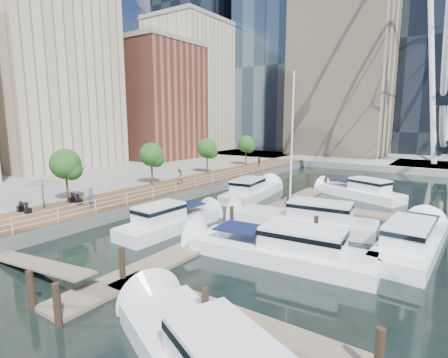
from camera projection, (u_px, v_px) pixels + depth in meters
ground at (117, 256)px, 20.92m from camera, size 520.00×520.00×0.00m
boardwalk at (175, 190)px, 38.04m from camera, size 6.00×60.00×1.00m
seawall at (196, 193)px, 36.37m from camera, size 0.25×60.00×1.00m
land_inland at (43, 170)px, 53.11m from camera, size 48.00×90.00×1.00m
land_far at (397, 145)px, 103.69m from camera, size 200.00×114.00×1.00m
pier at (442, 168)px, 55.26m from camera, size 14.00×12.00×1.00m
railing at (195, 183)px, 36.25m from camera, size 0.10×60.00×1.05m
floating_docks at (306, 229)px, 24.49m from camera, size 16.00×34.00×2.60m
midrise_condos at (113, 87)px, 59.17m from camera, size 19.00×67.00×28.00m
street_trees at (151, 155)px, 37.93m from camera, size 2.60×42.60×4.60m
yacht_foreground at (280, 260)px, 20.27m from camera, size 11.98×4.17×2.15m
pedestrian_near at (91, 198)px, 27.79m from camera, size 0.67×0.47×1.73m
pedestrian_mid at (179, 177)px, 37.79m from camera, size 0.90×1.04×1.83m
pedestrian_far at (259, 161)px, 52.86m from camera, size 0.95×0.94×1.62m
moored_yachts at (298, 228)px, 26.29m from camera, size 19.62×36.09×11.50m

